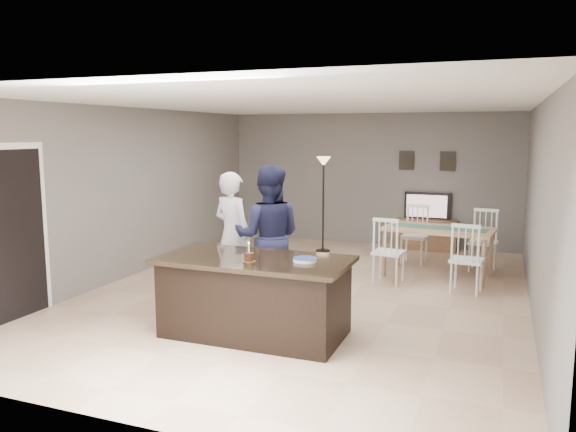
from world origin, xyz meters
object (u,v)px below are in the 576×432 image
at_px(dining_table, 438,236).
at_px(woman, 233,234).
at_px(birthday_cake, 249,257).
at_px(tv_console, 426,235).
at_px(man, 268,237).
at_px(television, 427,206).
at_px(plate_stack, 305,260).
at_px(kitchen_island, 255,296).
at_px(floor_lamp, 323,178).

bearing_deg(dining_table, woman, -134.29).
height_order(woman, birthday_cake, woman).
height_order(tv_console, man, man).
height_order(television, plate_stack, television).
height_order(television, birthday_cake, television).
bearing_deg(kitchen_island, birthday_cake, -85.90).
relative_size(plate_stack, dining_table, 0.13).
bearing_deg(floor_lamp, plate_stack, -75.03).
bearing_deg(television, tv_console, 90.00).
distance_m(plate_stack, floor_lamp, 4.81).
height_order(tv_console, dining_table, dining_table).
bearing_deg(woman, man, 176.30).
xyz_separation_m(man, dining_table, (1.94, 2.40, -0.28)).
bearing_deg(kitchen_island, dining_table, 64.48).
bearing_deg(man, tv_console, -123.96).
xyz_separation_m(tv_console, television, (0.00, 0.07, 0.56)).
relative_size(television, woman, 0.52).
xyz_separation_m(plate_stack, dining_table, (1.06, 3.44, -0.26)).
bearing_deg(floor_lamp, birthday_cake, -82.25).
distance_m(birthday_cake, floor_lamp, 4.89).
distance_m(man, floor_lamp, 3.63).
relative_size(plate_stack, floor_lamp, 0.14).
bearing_deg(dining_table, television, 108.45).
relative_size(woman, plate_stack, 6.63).
distance_m(dining_table, floor_lamp, 2.70).
relative_size(tv_console, woman, 0.68).
height_order(kitchen_island, tv_console, kitchen_island).
relative_size(television, floor_lamp, 0.49).
xyz_separation_m(woman, plate_stack, (1.54, -1.32, 0.04)).
height_order(tv_console, woman, woman).
distance_m(tv_console, birthday_cake, 5.90).
bearing_deg(floor_lamp, tv_console, 26.59).
bearing_deg(kitchen_island, plate_stack, 2.84).
height_order(television, floor_lamp, floor_lamp).
bearing_deg(birthday_cake, floor_lamp, 97.75).
bearing_deg(television, dining_table, 101.85).
xyz_separation_m(man, birthday_cake, (0.30, -1.24, 0.01)).
xyz_separation_m(tv_console, woman, (-2.15, -4.22, 0.58)).
height_order(tv_console, plate_stack, plate_stack).
bearing_deg(television, woman, 63.38).
height_order(woman, man, man).
relative_size(man, plate_stack, 7.08).
relative_size(kitchen_island, television, 2.35).
relative_size(kitchen_island, plate_stack, 8.09).
distance_m(tv_console, plate_stack, 5.61).
relative_size(birthday_cake, dining_table, 0.10).
bearing_deg(man, plate_stack, 114.47).
relative_size(tv_console, birthday_cake, 5.58).
relative_size(woman, dining_table, 0.85).
relative_size(television, plate_stack, 3.44).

